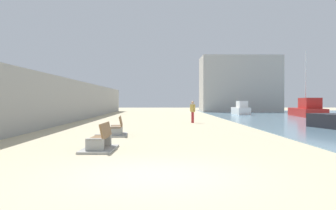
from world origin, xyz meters
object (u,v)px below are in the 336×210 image
object	(u,v)px
bench_near	(100,144)
boat_outer	(241,109)
bench_far	(117,131)
person_walking	(193,110)
boat_far_left	(307,110)

from	to	relation	value
bench_near	boat_outer	distance (m)	32.88
bench_far	person_walking	size ratio (longest dim) A/B	1.27
bench_far	boat_outer	bearing A→B (deg)	64.65
bench_near	boat_far_left	xyz separation A→B (m)	(18.02, 25.30, 0.55)
bench_far	person_walking	world-z (taller)	person_walking
person_walking	boat_far_left	size ratio (longest dim) A/B	0.22
boat_outer	boat_far_left	bearing A→B (deg)	-41.31
bench_far	boat_far_left	distance (m)	27.05
bench_near	person_walking	distance (m)	15.74
bench_near	boat_outer	world-z (taller)	boat_outer
bench_near	boat_far_left	distance (m)	31.07
bench_near	bench_far	xyz separation A→B (m)	(-0.08, 5.21, 0.00)
bench_near	boat_far_left	bearing A→B (deg)	54.53
bench_far	person_walking	xyz separation A→B (m)	(4.69, 9.83, 0.78)
boat_outer	person_walking	bearing A→B (deg)	-115.23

